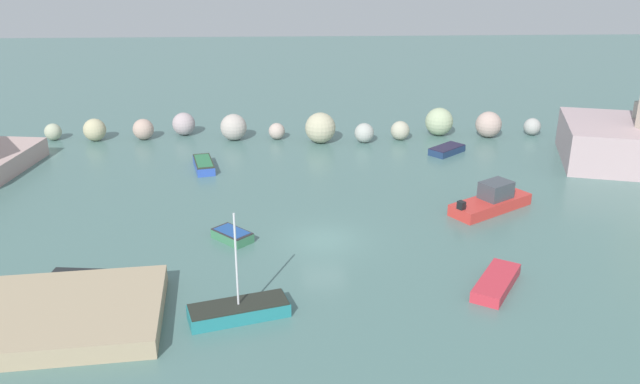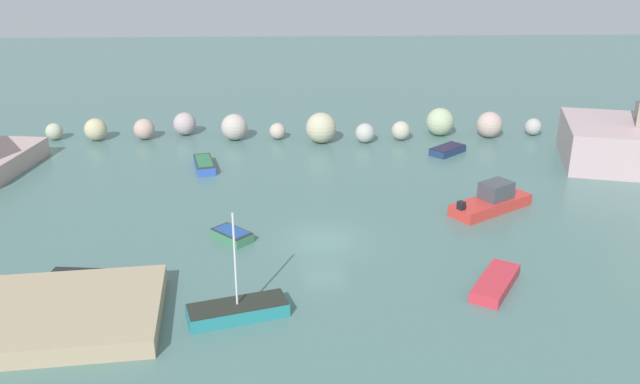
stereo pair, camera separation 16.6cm
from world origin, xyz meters
The scene contains 10 objects.
cove_water centered at (0.00, 0.00, 0.00)m, with size 160.00×160.00×0.00m, color slate.
rock_breakwater centered at (0.02, 20.15, 1.06)m, with size 42.79×5.02×2.56m.
stone_dock centered at (-12.77, -8.25, 0.45)m, with size 9.98×6.77×0.89m, color tan.
moored_boat_0 centered at (-12.20, -4.80, 0.35)m, with size 3.58×1.60×0.70m.
moored_boat_1 centered at (8.35, -5.80, 0.29)m, with size 3.36×4.20×0.58m.
moored_boat_2 centered at (10.93, 4.10, 0.62)m, with size 5.87×4.76×1.82m.
moored_boat_3 centered at (10.63, 15.68, 0.29)m, with size 3.25×3.11×0.57m.
moored_boat_4 centered at (-4.28, -8.01, 0.38)m, with size 4.83×2.78×5.23m.
moored_boat_5 centered at (-8.41, 12.69, 0.35)m, with size 2.08×3.81×0.68m.
moored_boat_6 centered at (-5.26, 0.25, 0.31)m, with size 2.58×2.58×0.60m.
Camera 1 is at (-1.63, -34.37, 16.57)m, focal length 37.09 mm.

